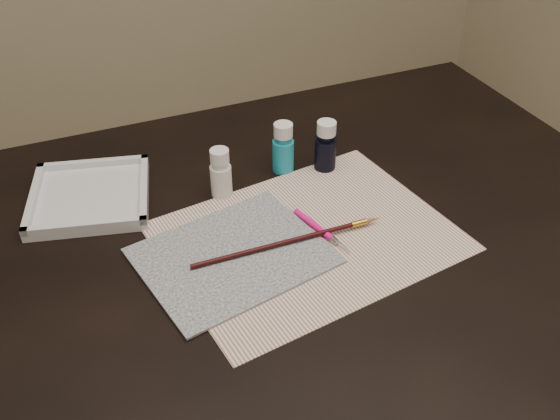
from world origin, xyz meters
name	(u,v)px	position (x,y,z in m)	size (l,w,h in m)	color
table	(280,380)	(0.00, 0.00, 0.38)	(1.30, 0.90, 0.75)	black
paper	(308,237)	(0.04, -0.02, 0.75)	(0.45, 0.34, 0.00)	white
canvas	(233,256)	(-0.09, -0.02, 0.75)	(0.27, 0.22, 0.00)	black
paint_bottle_white	(221,173)	(-0.05, 0.14, 0.80)	(0.04, 0.04, 0.09)	silver
paint_bottle_cyan	(283,147)	(0.08, 0.17, 0.80)	(0.04, 0.04, 0.10)	teal
paint_bottle_navy	(326,146)	(0.15, 0.15, 0.80)	(0.04, 0.04, 0.10)	black
paintbrush	(290,241)	(0.00, -0.03, 0.76)	(0.32, 0.01, 0.01)	black
craft_knife	(322,231)	(0.06, -0.03, 0.76)	(0.13, 0.01, 0.01)	#FF118E
palette_tray	(90,195)	(-0.27, 0.21, 0.76)	(0.20, 0.20, 0.02)	silver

